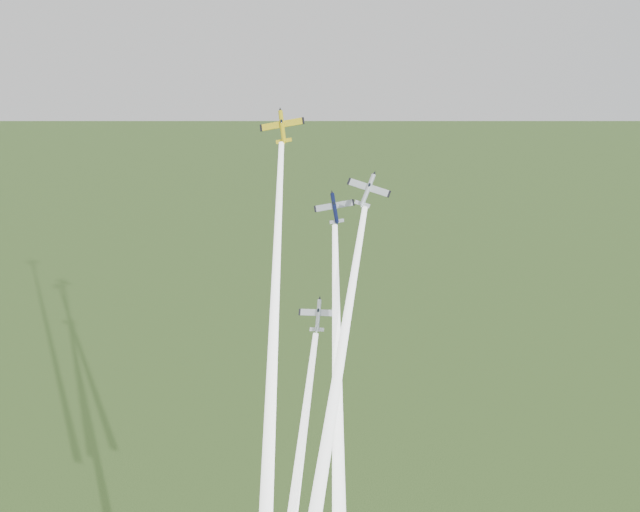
% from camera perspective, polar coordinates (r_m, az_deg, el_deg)
% --- Properties ---
extents(plane_yellow, '(9.34, 6.13, 8.44)m').
position_cam_1_polar(plane_yellow, '(143.67, -2.70, 9.18)').
color(plane_yellow, yellow).
extents(smoke_trail_yellow, '(4.98, 46.79, 61.78)m').
position_cam_1_polar(smoke_trail_yellow, '(129.17, -3.38, -6.90)').
color(smoke_trail_yellow, white).
extents(plane_navy, '(8.33, 5.66, 7.40)m').
position_cam_1_polar(plane_navy, '(138.66, 1.05, 3.43)').
color(plane_navy, '#0C1238').
extents(smoke_trail_navy, '(6.11, 35.99, 47.24)m').
position_cam_1_polar(smoke_trail_navy, '(129.59, 1.24, -9.59)').
color(smoke_trail_navy, white).
extents(plane_silver_right, '(9.43, 6.41, 8.32)m').
position_cam_1_polar(plane_silver_right, '(134.76, 3.42, 4.71)').
color(plane_silver_right, silver).
extents(smoke_trail_silver_right, '(9.69, 38.49, 51.02)m').
position_cam_1_polar(smoke_trail_silver_right, '(125.18, 1.08, -9.58)').
color(smoke_trail_silver_right, white).
extents(plane_silver_low, '(7.28, 5.80, 6.52)m').
position_cam_1_polar(plane_silver_low, '(136.35, -0.13, -4.23)').
color(plane_silver_low, '#B1BAC0').
extents(smoke_trail_silver_low, '(6.33, 34.16, 44.80)m').
position_cam_1_polar(smoke_trail_silver_low, '(132.00, -1.83, -16.92)').
color(smoke_trail_silver_low, white).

